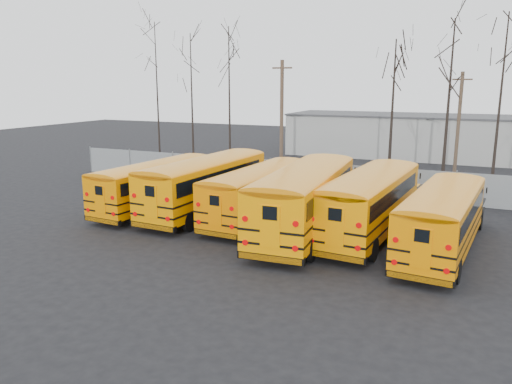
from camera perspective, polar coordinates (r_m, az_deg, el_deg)
The scene contains 17 objects.
ground at distance 22.62m, azimuth -0.76°, elevation -6.11°, with size 120.00×120.00×0.00m, color black.
fence at distance 33.30m, azimuth 7.99°, elevation 1.57°, with size 40.00×0.04×2.00m, color gray.
distant_building at distance 52.18m, azimuth 16.42°, elevation 6.18°, with size 22.00×8.00×4.00m, color #A0A09B.
bus_a at distance 29.13m, azimuth -11.15°, elevation 1.22°, with size 3.06×10.25×2.83m.
bus_b at distance 27.98m, azimuth -5.51°, elevation 1.36°, with size 3.17×11.45×3.17m.
bus_c at distance 26.46m, azimuth 0.46°, elevation 0.40°, with size 2.87×10.39×2.88m.
bus_d at distance 24.03m, azimuth 5.77°, elevation -0.22°, with size 3.45×12.08×3.34m.
bus_e at distance 24.29m, azimuth 13.00°, elevation -0.64°, with size 3.43×11.37×3.14m.
bus_f at distance 22.65m, azimuth 20.65°, elevation -2.43°, with size 3.27×10.51×2.90m.
utility_pole_left at distance 38.60m, azimuth 2.94°, elevation 8.46°, with size 1.58×0.28×8.86m.
utility_pole_right at distance 38.02m, azimuth 22.09°, elevation 6.80°, with size 1.33×0.67×7.93m.
tree_0 at distance 45.84m, azimuth -11.21°, elevation 10.87°, with size 0.26×0.26×12.32m, color black.
tree_1 at distance 43.29m, azimuth -7.33°, elevation 10.17°, with size 0.26×0.26×11.18m, color black.
tree_2 at distance 40.18m, azimuth -3.05°, elevation 10.27°, with size 0.26×0.26×11.43m, color black.
tree_3 at distance 37.48m, azimuth 15.29°, elevation 8.74°, with size 0.26×0.26×10.17m, color black.
tree_4 at distance 35.63m, azimuth 21.10°, elevation 9.02°, with size 0.26×0.26×11.19m, color black.
tree_5 at distance 34.36m, azimuth 26.05°, elevation 8.59°, with size 0.26×0.26×11.30m, color black.
Camera 1 is at (9.08, -19.44, 7.17)m, focal length 35.00 mm.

